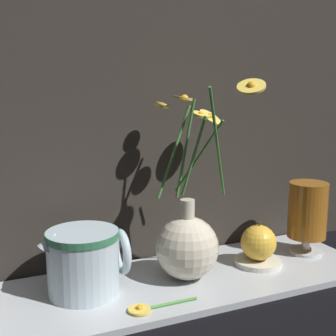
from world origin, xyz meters
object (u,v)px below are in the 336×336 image
(orange_fruit, at_px, (258,242))
(vase_with_flowers, at_px, (187,241))
(ceramic_pitcher, at_px, (84,259))
(tea_glass, at_px, (308,212))

(orange_fruit, bearing_deg, vase_with_flowers, 178.38)
(ceramic_pitcher, bearing_deg, vase_with_flowers, -3.54)
(tea_glass, bearing_deg, vase_with_flowers, -178.60)
(ceramic_pitcher, relative_size, tea_glass, 0.98)
(vase_with_flowers, xyz_separation_m, tea_glass, (0.28, 0.01, 0.02))
(tea_glass, height_order, orange_fruit, tea_glass)
(tea_glass, bearing_deg, orange_fruit, -174.97)
(ceramic_pitcher, relative_size, orange_fruit, 1.91)
(tea_glass, distance_m, orange_fruit, 0.13)
(vase_with_flowers, bearing_deg, ceramic_pitcher, 176.46)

